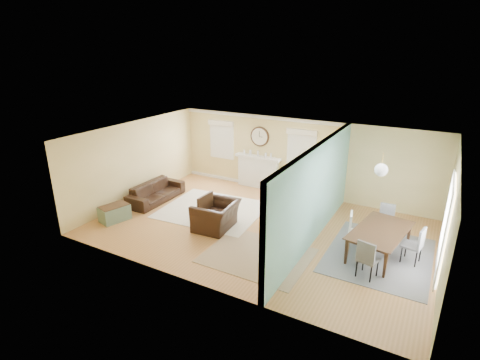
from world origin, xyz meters
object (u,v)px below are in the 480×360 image
Objects in this scene: eames_chair at (216,215)px; credenza at (317,205)px; dining_table at (381,243)px; sofa at (156,192)px; green_chair at (292,195)px.

credenza is at bearing 128.11° from eames_chair.
eames_chair is 3.04m from credenza.
credenza is 2.44m from dining_table.
dining_table is at bearing -90.68° from sofa.
credenza reaches higher than eames_chair.
sofa is 1.36× the size of credenza.
dining_table is (7.06, -0.01, 0.04)m from sofa.
credenza is at bearing -75.65° from sofa.
eames_chair is 0.78× the size of credenza.
dining_table reaches higher than sofa.
credenza reaches higher than sofa.
sofa is 7.06m from dining_table.
sofa is at bearing 99.40° from dining_table.
eames_chair is 1.74× the size of green_chair.
dining_table is (4.26, 0.71, -0.05)m from eames_chair.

